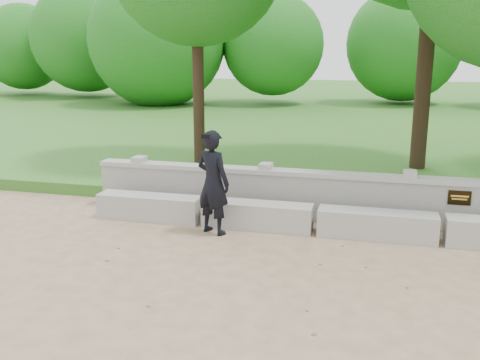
# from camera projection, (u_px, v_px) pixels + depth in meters

# --- Properties ---
(ground) EXTENTS (80.00, 80.00, 0.00)m
(ground) POSITION_uv_depth(u_px,v_px,m) (456.00, 294.00, 6.73)
(ground) COLOR tan
(ground) RESTS_ON ground
(lawn) EXTENTS (40.00, 22.00, 0.25)m
(lawn) POSITION_uv_depth(u_px,v_px,m) (407.00, 130.00, 19.87)
(lawn) COLOR #236018
(lawn) RESTS_ON ground
(concrete_bench) EXTENTS (11.90, 0.45, 0.45)m
(concrete_bench) POSITION_uv_depth(u_px,v_px,m) (442.00, 230.00, 8.46)
(concrete_bench) COLOR #AFADA5
(concrete_bench) RESTS_ON ground
(parapet_wall) EXTENTS (12.50, 0.35, 0.90)m
(parapet_wall) POSITION_uv_depth(u_px,v_px,m) (439.00, 203.00, 9.06)
(parapet_wall) COLOR #A4A29B
(parapet_wall) RESTS_ON ground
(man_main) EXTENTS (0.75, 0.70, 1.75)m
(man_main) POSITION_uv_depth(u_px,v_px,m) (213.00, 182.00, 8.80)
(man_main) COLOR black
(man_main) RESTS_ON ground
(shrub_a) EXTENTS (0.35, 0.30, 0.55)m
(shrub_a) POSITION_uv_depth(u_px,v_px,m) (155.00, 173.00, 11.05)
(shrub_a) COLOR #356F26
(shrub_a) RESTS_ON lawn
(shrub_d) EXTENTS (0.43, 0.43, 0.58)m
(shrub_d) POSITION_uv_depth(u_px,v_px,m) (405.00, 183.00, 10.14)
(shrub_d) COLOR #356F26
(shrub_d) RESTS_ON lawn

